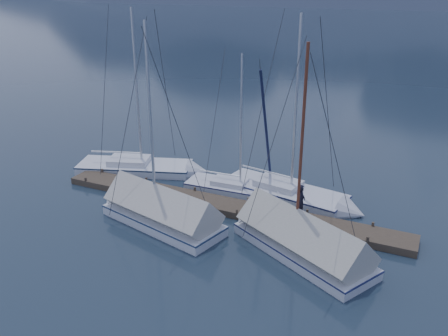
% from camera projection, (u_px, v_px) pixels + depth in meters
% --- Properties ---
extents(ground, '(1000.00, 1000.00, 0.00)m').
position_uv_depth(ground, '(206.00, 227.00, 21.72)').
color(ground, black).
rests_on(ground, ground).
extents(dock, '(18.00, 1.50, 0.54)m').
position_uv_depth(dock, '(224.00, 207.00, 23.36)').
color(dock, '#382D23').
rests_on(dock, ground).
extents(mooring_posts, '(15.12, 1.52, 0.35)m').
position_uv_depth(mooring_posts, '(215.00, 201.00, 23.47)').
color(mooring_posts, '#382D23').
rests_on(mooring_posts, ground).
extents(sailboat_open_left, '(7.96, 4.49, 10.15)m').
position_uv_depth(sailboat_open_left, '(151.00, 169.00, 27.87)').
color(sailboat_open_left, silver).
rests_on(sailboat_open_left, ground).
extents(sailboat_open_mid, '(6.14, 2.61, 8.02)m').
position_uv_depth(sailboat_open_mid, '(248.00, 191.00, 25.07)').
color(sailboat_open_mid, silver).
rests_on(sailboat_open_mid, ground).
extents(sailboat_open_right, '(7.89, 3.63, 10.10)m').
position_uv_depth(sailboat_open_right, '(300.00, 197.00, 24.24)').
color(sailboat_open_right, silver).
rests_on(sailboat_open_right, ground).
extents(sailboat_covered_near, '(7.47, 5.37, 9.48)m').
position_uv_depth(sailboat_covered_near, '(293.00, 239.00, 19.82)').
color(sailboat_covered_near, silver).
rests_on(sailboat_covered_near, ground).
extents(sailboat_covered_far, '(7.42, 3.77, 9.98)m').
position_uv_depth(sailboat_covered_far, '(154.00, 212.00, 22.10)').
color(sailboat_covered_far, silver).
rests_on(sailboat_covered_far, ground).
extents(person, '(0.45, 0.63, 1.62)m').
position_uv_depth(person, '(301.00, 201.00, 21.61)').
color(person, black).
rests_on(person, dock).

